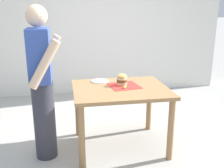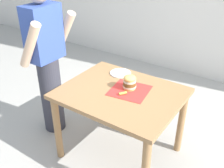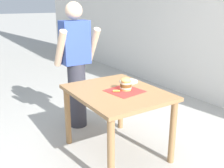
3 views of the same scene
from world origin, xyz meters
The scene contains 8 objects.
ground_plane centered at (0.00, 0.00, 0.00)m, with size 80.00×80.00×0.00m, color #ADAAA3.
patio_table centered at (0.00, 0.00, 0.64)m, with size 0.90×1.10×0.76m.
serving_paper centered at (0.06, -0.06, 0.76)m, with size 0.35×0.35×0.00m, color red.
sandwich centered at (0.09, -0.04, 0.83)m, with size 0.13×0.13×0.18m.
pickle_spear centered at (-0.04, -0.04, 0.77)m, with size 0.02×0.02×0.07m, color #8EA83D.
side_plate_with_forks centered at (0.31, 0.20, 0.76)m, with size 0.22×0.22×0.02m.
diner_across_table centered at (-0.07, 0.88, 0.88)m, with size 0.55×0.35×1.69m.
parked_car_mid_block centered at (5.97, 6.02, 0.72)m, with size 4.36×2.18×1.60m.
Camera 3 is at (-1.50, -2.25, 1.68)m, focal length 42.00 mm.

